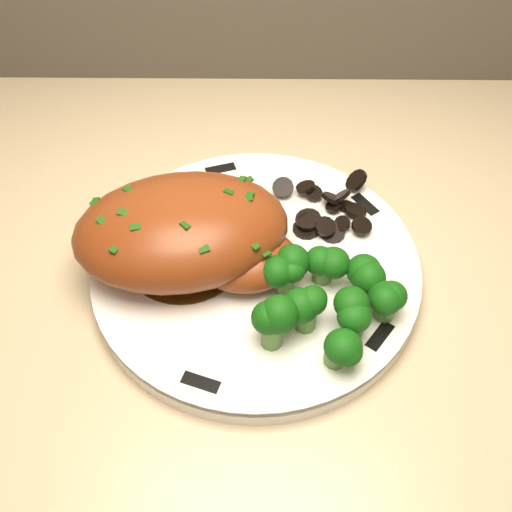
{
  "coord_description": "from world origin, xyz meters",
  "views": [
    {
      "loc": [
        -0.06,
        1.29,
        1.35
      ],
      "look_at": [
        -0.06,
        1.66,
        0.9
      ],
      "focal_mm": 45.0,
      "sensor_mm": 36.0,
      "label": 1
    }
  ],
  "objects_px": {
    "counter": "(146,449)",
    "chicken_breast": "(189,234)",
    "broccoli_florets": "(329,301)",
    "plate": "(256,270)"
  },
  "relations": [
    {
      "from": "plate",
      "to": "broccoli_florets",
      "type": "relative_size",
      "value": 2.44
    },
    {
      "from": "counter",
      "to": "chicken_breast",
      "type": "height_order",
      "value": "counter"
    },
    {
      "from": "counter",
      "to": "chicken_breast",
      "type": "distance_m",
      "value": 0.5
    },
    {
      "from": "counter",
      "to": "broccoli_florets",
      "type": "height_order",
      "value": "counter"
    },
    {
      "from": "chicken_breast",
      "to": "broccoli_florets",
      "type": "height_order",
      "value": "chicken_breast"
    },
    {
      "from": "counter",
      "to": "plate",
      "type": "height_order",
      "value": "counter"
    },
    {
      "from": "plate",
      "to": "chicken_breast",
      "type": "height_order",
      "value": "chicken_breast"
    },
    {
      "from": "plate",
      "to": "chicken_breast",
      "type": "distance_m",
      "value": 0.08
    },
    {
      "from": "plate",
      "to": "broccoli_florets",
      "type": "distance_m",
      "value": 0.09
    },
    {
      "from": "counter",
      "to": "plate",
      "type": "bearing_deg",
      "value": -3.84
    }
  ]
}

